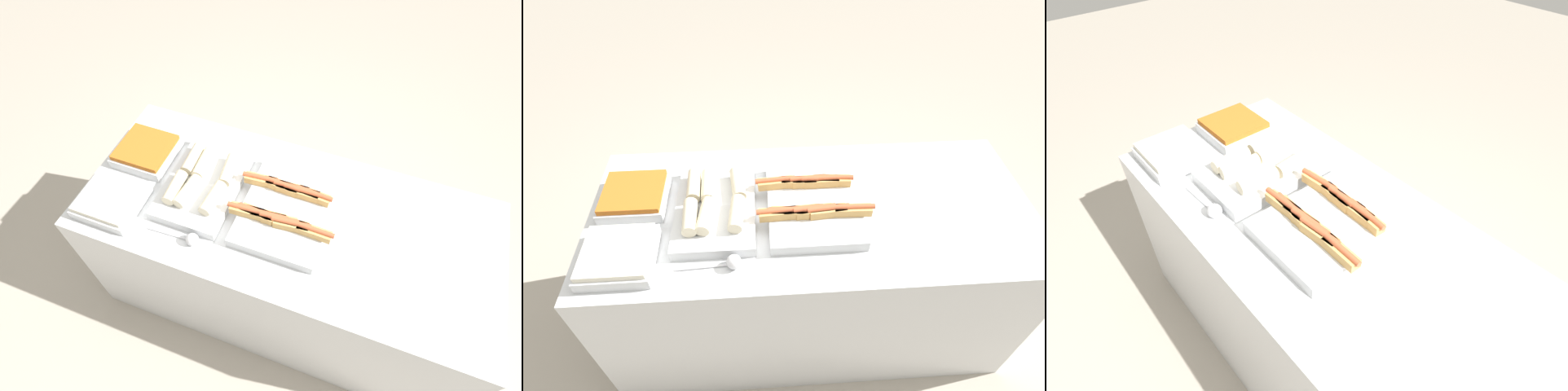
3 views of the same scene
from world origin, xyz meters
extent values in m
plane|color=#ADA393|center=(0.00, 0.00, 0.00)|extent=(12.00, 12.00, 0.00)
cube|color=silver|center=(0.00, 0.00, 0.43)|extent=(1.87, 0.83, 0.86)
cube|color=silver|center=(0.00, 0.00, 0.89)|extent=(0.38, 0.49, 0.05)
cube|color=tan|center=(-0.05, 0.09, 0.93)|extent=(0.15, 0.05, 0.04)
cylinder|color=#C15633|center=(-0.05, 0.09, 0.95)|extent=(0.17, 0.03, 0.02)
cube|color=tan|center=(-0.06, -0.08, 0.93)|extent=(0.15, 0.05, 0.04)
cylinder|color=#C15633|center=(-0.06, -0.08, 0.95)|extent=(0.17, 0.03, 0.02)
cube|color=tan|center=(0.05, -0.09, 0.93)|extent=(0.15, 0.06, 0.04)
cylinder|color=#C15633|center=(0.05, -0.09, 0.95)|extent=(0.17, 0.04, 0.02)
cube|color=tan|center=(0.04, 0.09, 0.93)|extent=(0.15, 0.04, 0.04)
cylinder|color=#C15633|center=(0.04, 0.09, 0.95)|extent=(0.17, 0.02, 0.02)
cube|color=tan|center=(-0.10, -0.09, 0.93)|extent=(0.15, 0.05, 0.04)
cylinder|color=#C15633|center=(-0.10, -0.09, 0.95)|extent=(0.17, 0.03, 0.02)
cube|color=tan|center=(-0.15, -0.09, 0.93)|extent=(0.15, 0.05, 0.04)
cylinder|color=#C15633|center=(-0.15, -0.09, 0.95)|extent=(0.17, 0.03, 0.02)
cube|color=tan|center=(-0.01, 0.09, 0.93)|extent=(0.15, 0.05, 0.04)
cylinder|color=#C15633|center=(-0.01, 0.09, 0.95)|extent=(0.17, 0.03, 0.02)
cube|color=tan|center=(0.09, 0.09, 0.93)|extent=(0.15, 0.06, 0.04)
cylinder|color=#C15633|center=(0.09, 0.09, 0.95)|extent=(0.17, 0.04, 0.02)
cube|color=tan|center=(-0.01, -0.09, 0.93)|extent=(0.15, 0.06, 0.04)
cylinder|color=#C15633|center=(-0.01, -0.09, 0.95)|extent=(0.17, 0.04, 0.02)
cube|color=tan|center=(-0.15, 0.09, 0.93)|extent=(0.15, 0.06, 0.04)
cylinder|color=#C15633|center=(-0.15, 0.09, 0.95)|extent=(0.17, 0.04, 0.02)
cube|color=tan|center=(0.15, -0.09, 0.93)|extent=(0.15, 0.05, 0.04)
cylinder|color=#C15633|center=(0.15, -0.09, 0.95)|extent=(0.17, 0.03, 0.02)
cube|color=silver|center=(-0.40, 0.00, 0.89)|extent=(0.32, 0.49, 0.05)
cylinder|color=beige|center=(-0.50, -0.09, 0.94)|extent=(0.07, 0.17, 0.06)
cylinder|color=beige|center=(-0.31, -0.09, 0.94)|extent=(0.07, 0.17, 0.06)
cylinder|color=beige|center=(-0.44, 0.08, 0.94)|extent=(0.06, 0.17, 0.06)
cylinder|color=beige|center=(-0.31, 0.09, 0.94)|extent=(0.07, 0.17, 0.06)
cylinder|color=beige|center=(-0.43, -0.09, 0.94)|extent=(0.07, 0.17, 0.06)
cylinder|color=beige|center=(-0.50, 0.09, 0.94)|extent=(0.06, 0.17, 0.06)
cube|color=silver|center=(-0.75, -0.23, 0.89)|extent=(0.27, 0.26, 0.05)
cube|color=silver|center=(-0.75, -0.23, 0.92)|extent=(0.25, 0.24, 0.02)
cube|color=silver|center=(-0.75, 0.08, 0.89)|extent=(0.27, 0.26, 0.05)
cube|color=#B7601E|center=(-0.75, 0.08, 0.92)|extent=(0.25, 0.24, 0.02)
cylinder|color=silver|center=(-0.43, -0.28, 0.87)|extent=(0.22, 0.02, 0.01)
sphere|color=silver|center=(-0.33, -0.28, 0.89)|extent=(0.06, 0.06, 0.06)
camera|label=1|loc=(0.24, -0.97, 2.39)|focal=28.00mm
camera|label=2|loc=(-0.20, -1.17, 2.11)|focal=28.00mm
camera|label=3|loc=(0.73, -0.73, 1.94)|focal=28.00mm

